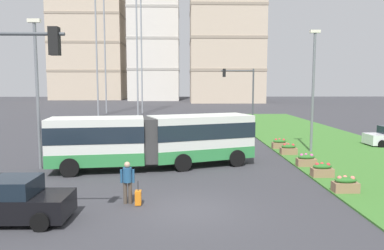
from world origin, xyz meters
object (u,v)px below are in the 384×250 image
object	(u,v)px
articulated_bus	(154,140)
flower_planter_0	(345,184)
car_black_sedan	(6,201)
flower_planter_2	(306,160)
flower_planter_4	(280,144)
flower_planter_3	(289,149)
apartment_tower_westcentre	(155,28)
streetlight_median	(313,86)
streetlight_left	(37,88)
pedestrian_crossing	(127,180)
apartment_tower_centre	(226,27)
flower_planter_1	(322,170)
apartment_tower_west	(90,19)
traffic_light_far_right	(243,90)
car_grey_wagon	(123,127)
rolling_suitcase	(138,197)

from	to	relation	value
articulated_bus	flower_planter_0	size ratio (longest dim) A/B	10.84
car_black_sedan	flower_planter_2	world-z (taller)	car_black_sedan
flower_planter_0	flower_planter_4	size ratio (longest dim) A/B	1.00
flower_planter_3	apartment_tower_westcentre	xyz separation A→B (m)	(-15.84, 90.36, 21.52)
flower_planter_2	streetlight_median	xyz separation A→B (m)	(1.90, 4.66, 4.30)
streetlight_left	pedestrian_crossing	bearing A→B (deg)	-47.08
flower_planter_2	streetlight_median	bearing A→B (deg)	67.80
articulated_bus	flower_planter_0	xyz separation A→B (m)	(8.90, -5.43, -1.23)
apartment_tower_westcentre	apartment_tower_centre	bearing A→B (deg)	-35.69
flower_planter_2	streetlight_left	size ratio (longest dim) A/B	0.13
flower_planter_1	flower_planter_3	size ratio (longest dim) A/B	1.00
car_black_sedan	articulated_bus	bearing A→B (deg)	61.52
flower_planter_1	apartment_tower_centre	world-z (taller)	apartment_tower_centre
car_black_sedan	apartment_tower_westcentre	xyz separation A→B (m)	(-2.34, 102.28, 21.20)
articulated_bus	apartment_tower_west	bearing A→B (deg)	105.63
flower_planter_3	flower_planter_4	xyz separation A→B (m)	(0.00, 2.36, 0.00)
traffic_light_far_right	streetlight_median	size ratio (longest dim) A/B	0.74
pedestrian_crossing	streetlight_left	world-z (taller)	streetlight_left
car_grey_wagon	flower_planter_3	bearing A→B (deg)	-38.49
car_grey_wagon	traffic_light_far_right	xyz separation A→B (m)	(11.62, 0.77, 3.54)
car_black_sedan	rolling_suitcase	xyz separation A→B (m)	(4.46, 1.69, -0.44)
pedestrian_crossing	streetlight_median	distance (m)	16.30
articulated_bus	car_grey_wagon	size ratio (longest dim) A/B	2.67
apartment_tower_westcentre	car_grey_wagon	bearing A→B (deg)	-87.96
car_grey_wagon	apartment_tower_westcentre	xyz separation A→B (m)	(-2.84, 80.02, 21.20)
streetlight_left	car_grey_wagon	bearing A→B (deg)	80.00
rolling_suitcase	apartment_tower_centre	size ratio (longest dim) A/B	0.02
rolling_suitcase	streetlight_left	bearing A→B (deg)	134.12
car_black_sedan	traffic_light_far_right	xyz separation A→B (m)	(12.12, 23.03, 3.54)
flower_planter_2	flower_planter_4	bearing A→B (deg)	90.00
car_black_sedan	flower_planter_0	bearing A→B (deg)	12.65
pedestrian_crossing	flower_planter_3	size ratio (longest dim) A/B	1.58
flower_planter_1	flower_planter_2	bearing A→B (deg)	90.00
car_grey_wagon	streetlight_median	world-z (taller)	streetlight_median
streetlight_median	car_black_sedan	bearing A→B (deg)	-139.95
rolling_suitcase	streetlight_median	size ratio (longest dim) A/B	0.11
apartment_tower_west	apartment_tower_westcentre	distance (m)	22.35
flower_planter_0	apartment_tower_west	distance (m)	114.70
flower_planter_0	apartment_tower_west	world-z (taller)	apartment_tower_west
streetlight_median	flower_planter_3	bearing A→B (deg)	-151.81
flower_planter_0	flower_planter_1	distance (m)	2.75
articulated_bus	rolling_suitcase	distance (m)	6.90
articulated_bus	streetlight_left	world-z (taller)	streetlight_left
articulated_bus	car_black_sedan	bearing A→B (deg)	-118.48
car_grey_wagon	flower_planter_3	size ratio (longest dim) A/B	4.06
car_grey_wagon	flower_planter_4	bearing A→B (deg)	-31.54
pedestrian_crossing	apartment_tower_west	bearing A→B (deg)	104.42
articulated_bus	rolling_suitcase	world-z (taller)	articulated_bus
flower_planter_2	traffic_light_far_right	bearing A→B (deg)	95.34
rolling_suitcase	apartment_tower_westcentre	xyz separation A→B (m)	(-6.80, 100.59, 21.64)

